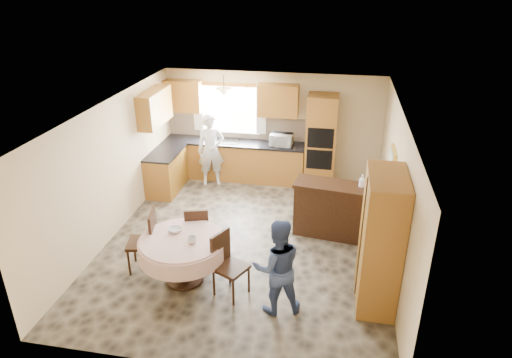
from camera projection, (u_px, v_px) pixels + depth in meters
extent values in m
cube|color=#70644E|center=(247.00, 241.00, 8.42)|extent=(5.00, 6.00, 0.01)
cube|color=white|center=(245.00, 110.00, 7.37)|extent=(5.00, 6.00, 0.01)
cube|color=#D1B686|center=(272.00, 126.00, 10.57)|extent=(5.00, 0.02, 2.50)
cube|color=#D1B686|center=(193.00, 288.00, 5.22)|extent=(5.00, 0.02, 2.50)
cube|color=#D1B686|center=(112.00, 169.00, 8.31)|extent=(0.02, 6.00, 2.50)
cube|color=#D1B686|center=(395.00, 191.00, 7.48)|extent=(0.02, 6.00, 2.50)
cube|color=white|center=(230.00, 110.00, 10.57)|extent=(1.40, 0.03, 1.10)
cube|color=white|center=(198.00, 106.00, 10.63)|extent=(0.22, 0.02, 1.15)
cube|color=white|center=(261.00, 110.00, 10.38)|extent=(0.22, 0.02, 1.15)
cube|color=#AE6A2E|center=(234.00, 161.00, 10.78)|extent=(3.30, 0.60, 0.88)
cube|color=black|center=(234.00, 142.00, 10.59)|extent=(3.30, 0.64, 0.04)
cube|color=#AE6A2E|center=(166.00, 172.00, 10.20)|extent=(0.60, 1.20, 0.88)
cube|color=black|center=(165.00, 153.00, 10.01)|extent=(0.64, 1.20, 0.04)
cube|color=beige|center=(236.00, 127.00, 10.73)|extent=(3.30, 0.02, 0.55)
cube|color=#C08930|center=(183.00, 96.00, 10.48)|extent=(0.85, 0.33, 0.72)
cube|color=#C08930|center=(278.00, 101.00, 10.12)|extent=(0.90, 0.33, 0.72)
cube|color=#C08930|center=(155.00, 108.00, 9.61)|extent=(0.33, 1.20, 0.72)
cube|color=#AE6A2E|center=(321.00, 142.00, 10.18)|extent=(0.66, 0.62, 2.12)
cube|color=black|center=(320.00, 138.00, 9.82)|extent=(0.56, 0.01, 0.45)
cube|color=black|center=(319.00, 160.00, 10.03)|extent=(0.56, 0.01, 0.45)
cone|color=beige|center=(224.00, 93.00, 9.92)|extent=(0.36, 0.36, 0.18)
cube|color=#351C0E|center=(331.00, 211.00, 8.45)|extent=(1.43, 0.75, 0.98)
cube|color=black|center=(334.00, 223.00, 8.45)|extent=(0.49, 0.42, 0.57)
cube|color=#AE6A2E|center=(381.00, 241.00, 6.53)|extent=(0.54, 1.08, 2.06)
cylinder|color=#351C0E|center=(184.00, 261.00, 7.22)|extent=(0.20, 0.20, 0.71)
cylinder|color=#351C0E|center=(185.00, 279.00, 7.36)|extent=(0.60, 0.60, 0.04)
cylinder|color=beige|center=(182.00, 240.00, 7.06)|extent=(1.30, 1.30, 0.05)
cylinder|color=beige|center=(183.00, 248.00, 7.12)|extent=(1.36, 1.36, 0.28)
cube|color=#351C0E|center=(142.00, 243.00, 7.47)|extent=(0.54, 0.54, 0.05)
cube|color=#351C0E|center=(153.00, 227.00, 7.35)|extent=(0.13, 0.43, 0.54)
cylinder|color=#351C0E|center=(127.00, 261.00, 7.43)|extent=(0.04, 0.04, 0.47)
cylinder|color=#351C0E|center=(150.00, 264.00, 7.37)|extent=(0.04, 0.04, 0.47)
cylinder|color=#351C0E|center=(137.00, 248.00, 7.78)|extent=(0.04, 0.04, 0.47)
cylinder|color=#351C0E|center=(159.00, 251.00, 7.72)|extent=(0.04, 0.04, 0.47)
cube|color=#351C0E|center=(198.00, 231.00, 7.87)|extent=(0.52, 0.52, 0.05)
cube|color=#351C0E|center=(197.00, 224.00, 7.59)|extent=(0.39, 0.15, 0.50)
cylinder|color=#351C0E|center=(185.00, 247.00, 7.84)|extent=(0.04, 0.04, 0.43)
cylinder|color=#351C0E|center=(205.00, 250.00, 7.78)|extent=(0.04, 0.04, 0.43)
cylinder|color=#351C0E|center=(192.00, 237.00, 8.16)|extent=(0.04, 0.04, 0.43)
cylinder|color=#351C0E|center=(211.00, 238.00, 8.10)|extent=(0.04, 0.04, 0.43)
cube|color=#351C0E|center=(231.00, 268.00, 6.87)|extent=(0.59, 0.59, 0.05)
cube|color=#351C0E|center=(220.00, 248.00, 6.86)|extent=(0.22, 0.40, 0.53)
cylinder|color=#351C0E|center=(216.00, 287.00, 6.84)|extent=(0.04, 0.04, 0.45)
cylinder|color=#351C0E|center=(241.00, 290.00, 6.77)|extent=(0.04, 0.04, 0.45)
cylinder|color=#351C0E|center=(223.00, 272.00, 7.17)|extent=(0.04, 0.04, 0.45)
cylinder|color=#351C0E|center=(246.00, 275.00, 7.11)|extent=(0.04, 0.04, 0.45)
cube|color=gold|center=(393.00, 162.00, 7.86)|extent=(0.05, 0.59, 0.49)
cube|color=silver|center=(391.00, 162.00, 7.86)|extent=(0.01, 0.49, 0.38)
imported|color=silver|center=(281.00, 140.00, 10.29)|extent=(0.52, 0.37, 0.28)
imported|color=silver|center=(211.00, 150.00, 10.33)|extent=(0.71, 0.58, 1.67)
imported|color=#354675|center=(277.00, 267.00, 6.43)|extent=(0.86, 0.76, 1.49)
imported|color=#B2B2B2|center=(312.00, 184.00, 8.30)|extent=(0.28, 0.28, 0.05)
imported|color=silver|center=(362.00, 182.00, 8.10)|extent=(0.14, 0.14, 0.29)
imported|color=#B2B2B2|center=(192.00, 240.00, 6.92)|extent=(0.16, 0.16, 0.10)
imported|color=#B2B2B2|center=(175.00, 230.00, 7.22)|extent=(0.25, 0.25, 0.07)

